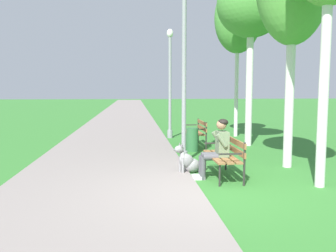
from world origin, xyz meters
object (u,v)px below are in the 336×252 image
(park_bench_mid, at_px, (196,131))
(birch_tree_third, at_px, (251,6))
(birch_tree_fourth, at_px, (238,19))
(park_bench_near, at_px, (226,154))
(dog_grey, at_px, (188,162))
(lamp_post_mid, at_px, (170,82))
(litter_bin, at_px, (192,140))
(person_seated_on_near_bench, at_px, (217,146))
(lamp_post_near, at_px, (184,72))

(park_bench_mid, relative_size, birch_tree_third, 0.27)
(park_bench_mid, height_order, birch_tree_fourth, birch_tree_fourth)
(park_bench_near, relative_size, dog_grey, 1.89)
(park_bench_near, height_order, lamp_post_mid, lamp_post_mid)
(park_bench_near, height_order, birch_tree_fourth, birch_tree_fourth)
(park_bench_mid, xyz_separation_m, birch_tree_third, (1.72, -0.04, 3.98))
(lamp_post_mid, xyz_separation_m, litter_bin, (0.36, -3.01, -1.76))
(person_seated_on_near_bench, xyz_separation_m, lamp_post_mid, (-0.34, 6.30, 1.43))
(birch_tree_fourth, bearing_deg, lamp_post_mid, -174.94)
(birch_tree_fourth, relative_size, litter_bin, 8.44)
(park_bench_near, distance_m, birch_tree_third, 6.03)
(birch_tree_fourth, height_order, litter_bin, birch_tree_fourth)
(park_bench_mid, distance_m, person_seated_on_near_bench, 4.26)
(litter_bin, bearing_deg, lamp_post_mid, 96.86)
(dog_grey, relative_size, litter_bin, 1.13)
(dog_grey, bearing_deg, litter_bin, 78.98)
(park_bench_near, height_order, park_bench_mid, same)
(park_bench_near, bearing_deg, dog_grey, 148.20)
(person_seated_on_near_bench, xyz_separation_m, birch_tree_fourth, (2.29, 6.54, 3.86))
(park_bench_near, relative_size, lamp_post_near, 0.34)
(dog_grey, xyz_separation_m, birch_tree_fourth, (2.82, 6.03, 4.28))
(park_bench_mid, distance_m, birch_tree_third, 4.33)
(person_seated_on_near_bench, xyz_separation_m, lamp_post_near, (-0.47, 1.65, 1.61))
(park_bench_near, distance_m, birch_tree_fourth, 7.91)
(dog_grey, bearing_deg, park_bench_mid, 77.30)
(birch_tree_third, xyz_separation_m, birch_tree_fourth, (0.26, 2.34, 0.05))
(lamp_post_near, xyz_separation_m, litter_bin, (0.49, 1.64, -1.94))
(person_seated_on_near_bench, xyz_separation_m, dog_grey, (-0.52, 0.50, -0.42))
(person_seated_on_near_bench, height_order, birch_tree_fourth, birch_tree_fourth)
(park_bench_near, height_order, litter_bin, park_bench_near)
(park_bench_mid, height_order, litter_bin, park_bench_mid)
(lamp_post_mid, bearing_deg, dog_grey, -91.78)
(lamp_post_near, distance_m, birch_tree_third, 4.20)
(park_bench_mid, relative_size, dog_grey, 1.89)
(lamp_post_mid, bearing_deg, park_bench_mid, -72.19)
(dog_grey, height_order, litter_bin, dog_grey)
(litter_bin, bearing_deg, dog_grey, -101.02)
(dog_grey, distance_m, birch_tree_fourth, 7.91)
(birch_tree_fourth, xyz_separation_m, litter_bin, (-2.28, -3.25, -4.19))
(lamp_post_mid, relative_size, birch_tree_fourth, 0.69)
(birch_tree_third, relative_size, birch_tree_fourth, 0.95)
(person_seated_on_near_bench, bearing_deg, birch_tree_fourth, 70.65)
(park_bench_mid, distance_m, lamp_post_mid, 2.69)
(person_seated_on_near_bench, relative_size, lamp_post_near, 0.28)
(lamp_post_near, bearing_deg, person_seated_on_near_bench, -74.16)
(park_bench_mid, relative_size, lamp_post_mid, 0.37)
(lamp_post_mid, bearing_deg, birch_tree_fourth, 5.06)
(lamp_post_near, relative_size, lamp_post_mid, 1.09)
(park_bench_near, relative_size, birch_tree_third, 0.27)
(park_bench_near, bearing_deg, birch_tree_fourth, 72.16)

